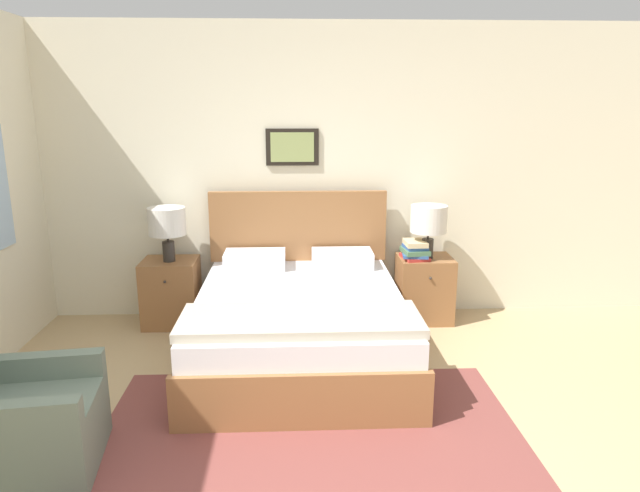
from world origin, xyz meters
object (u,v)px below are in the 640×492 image
bed (300,322)px  armchair (20,423)px  nightstand_near_window (171,292)px  table_lamp_near_window (167,223)px  table_lamp_by_door (429,221)px  nightstand_by_door (424,289)px

bed → armchair: (-1.49, -1.30, -0.03)m
bed → nightstand_near_window: bed is taller
armchair → table_lamp_near_window: 2.18m
table_lamp_near_window → table_lamp_by_door: same height
table_lamp_near_window → bed: bearing=-33.5°
bed → table_lamp_near_window: bed is taller
bed → nightstand_by_door: bed is taller
nightstand_near_window → table_lamp_by_door: (2.26, -0.03, 0.63)m
bed → table_lamp_near_window: 1.48m
nightstand_by_door → table_lamp_by_door: (0.01, -0.03, 0.63)m
armchair → nightstand_near_window: armchair is taller
nightstand_near_window → nightstand_by_door: size_ratio=1.00×
armchair → nightstand_near_window: bearing=162.9°
bed → nightstand_near_window: 1.36m
armchair → nightstand_by_door: (2.62, 2.07, 0.02)m
armchair → table_lamp_near_window: (0.37, 2.05, 0.65)m
armchair → table_lamp_by_door: size_ratio=1.65×
bed → table_lamp_by_door: bearing=33.2°
nightstand_near_window → table_lamp_near_window: 0.63m
bed → nightstand_by_door: (1.13, 0.77, -0.00)m
armchair → nightstand_by_door: armchair is taller
bed → nightstand_by_door: bearing=34.3°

